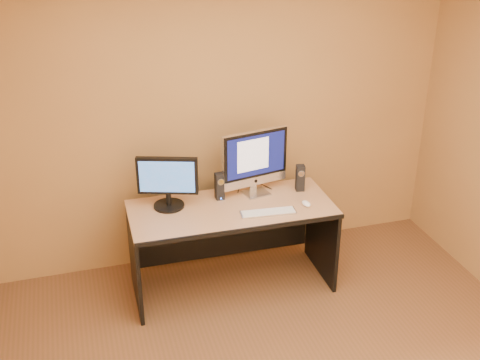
# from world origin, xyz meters

# --- Properties ---
(walls) EXTENTS (4.00, 4.00, 2.60)m
(walls) POSITION_xyz_m (0.00, 0.00, 1.30)
(walls) COLOR #A17541
(walls) RESTS_ON ground
(desk) EXTENTS (1.63, 0.74, 0.75)m
(desk) POSITION_xyz_m (-0.05, 1.42, 0.37)
(desk) COLOR tan
(desk) RESTS_ON ground
(imac) EXTENTS (0.61, 0.32, 0.56)m
(imac) POSITION_xyz_m (0.21, 1.59, 1.03)
(imac) COLOR silver
(imac) RESTS_ON desk
(second_monitor) EXTENTS (0.54, 0.38, 0.42)m
(second_monitor) POSITION_xyz_m (-0.52, 1.57, 0.96)
(second_monitor) COLOR black
(second_monitor) RESTS_ON desk
(speaker_left) EXTENTS (0.07, 0.08, 0.22)m
(speaker_left) POSITION_xyz_m (-0.10, 1.59, 0.86)
(speaker_left) COLOR black
(speaker_left) RESTS_ON desk
(speaker_right) EXTENTS (0.08, 0.08, 0.22)m
(speaker_right) POSITION_xyz_m (0.58, 1.55, 0.86)
(speaker_right) COLOR black
(speaker_right) RESTS_ON desk
(keyboard) EXTENTS (0.44, 0.16, 0.02)m
(keyboard) POSITION_xyz_m (0.20, 1.24, 0.76)
(keyboard) COLOR silver
(keyboard) RESTS_ON desk
(mouse) EXTENTS (0.07, 0.11, 0.04)m
(mouse) POSITION_xyz_m (0.53, 1.28, 0.77)
(mouse) COLOR white
(mouse) RESTS_ON desk
(cable_a) EXTENTS (0.10, 0.20, 0.01)m
(cable_a) POSITION_xyz_m (0.31, 1.73, 0.75)
(cable_a) COLOR black
(cable_a) RESTS_ON desk
(cable_b) EXTENTS (0.08, 0.17, 0.01)m
(cable_b) POSITION_xyz_m (0.11, 1.73, 0.75)
(cable_b) COLOR black
(cable_b) RESTS_ON desk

